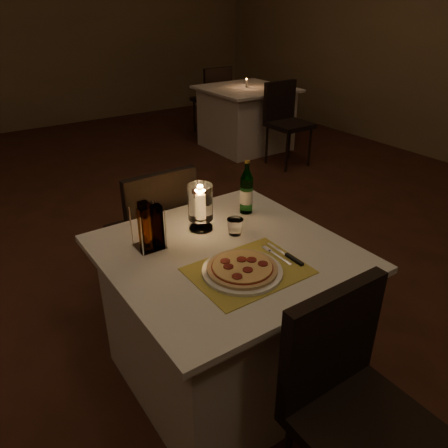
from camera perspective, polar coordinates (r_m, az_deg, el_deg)
floor at (r=2.62m, az=-6.35°, el=-13.78°), size 8.00×10.00×0.02m
main_table at (r=2.10m, az=0.32°, el=-12.06°), size 1.00×1.00×0.74m
chair_near at (r=1.60m, az=15.98°, el=-20.28°), size 0.42×0.42×0.90m
chair_far at (r=2.52m, az=-8.93°, el=-0.23°), size 0.42×0.42×0.90m
placemat at (r=1.75m, az=3.17°, el=-6.11°), size 0.45×0.34×0.00m
plate at (r=1.73m, az=2.38°, el=-6.17°), size 0.32×0.32×0.01m
pizza at (r=1.72m, az=2.39°, el=-5.73°), size 0.28×0.28×0.02m
fork at (r=1.86m, az=6.61°, el=-3.91°), size 0.02×0.18×0.00m
knife at (r=1.84m, az=8.67°, el=-4.30°), size 0.02×0.22×0.01m
tumbler at (r=1.99m, az=1.46°, el=-0.35°), size 0.08×0.08×0.08m
water_bottle at (r=2.17m, az=2.95°, el=4.20°), size 0.07×0.07×0.27m
hurricane_candle at (r=2.00m, az=-3.11°, el=2.66°), size 0.12×0.12×0.22m
cruet_caddy at (r=1.88m, az=-9.76°, el=-0.57°), size 0.12×0.12×0.21m
neighbor_table_right at (r=5.58m, az=2.84°, el=13.68°), size 1.00×1.00×0.74m
neighbor_chair_ra at (r=5.01m, az=7.95°, el=13.90°), size 0.42×0.42×0.90m
neighbor_chair_rb at (r=6.12m, az=-1.31°, el=16.62°), size 0.42×0.42×0.90m
neighbor_candle_right at (r=5.50m, az=2.95°, el=17.88°), size 0.03×0.03×0.11m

